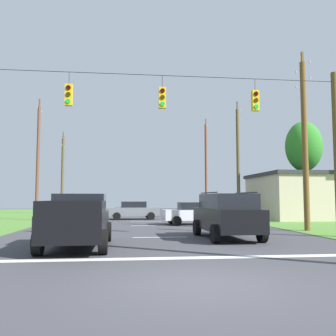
{
  "coord_description": "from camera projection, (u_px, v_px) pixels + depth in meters",
  "views": [
    {
      "loc": [
        -1.54,
        -7.71,
        1.77
      ],
      "look_at": [
        0.71,
        12.31,
        3.44
      ],
      "focal_mm": 39.47,
      "sensor_mm": 36.0,
      "label": 1
    }
  ],
  "objects": [
    {
      "name": "ground_plane",
      "position": [
        200.0,
        284.0,
        7.66
      ],
      "size": [
        120.0,
        120.0,
        0.0
      ],
      "primitive_type": "plane",
      "color": "#3D3D42"
    },
    {
      "name": "stop_bar_stripe",
      "position": [
        178.0,
        258.0,
        11.0
      ],
      "size": [
        14.12,
        0.45,
        0.01
      ],
      "primitive_type": "cube",
      "color": "white",
      "rests_on": "ground"
    },
    {
      "name": "lane_dash_0",
      "position": [
        160.0,
        237.0,
        16.94
      ],
      "size": [
        2.5,
        0.15,
        0.01
      ],
      "primitive_type": "cube",
      "rotation": [
        0.0,
        0.0,
        1.57
      ],
      "color": "white",
      "rests_on": "ground"
    },
    {
      "name": "lane_dash_1",
      "position": [
        150.0,
        226.0,
        24.26
      ],
      "size": [
        2.5,
        0.15,
        0.01
      ],
      "primitive_type": "cube",
      "rotation": [
        0.0,
        0.0,
        1.57
      ],
      "color": "white",
      "rests_on": "ground"
    },
    {
      "name": "lane_dash_2",
      "position": [
        146.0,
        221.0,
        28.83
      ],
      "size": [
        2.5,
        0.15,
        0.01
      ],
      "primitive_type": "cube",
      "rotation": [
        0.0,
        0.0,
        1.57
      ],
      "color": "white",
      "rests_on": "ground"
    },
    {
      "name": "lane_dash_3",
      "position": [
        141.0,
        215.0,
        39.31
      ],
      "size": [
        2.5,
        0.15,
        0.01
      ],
      "primitive_type": "cube",
      "rotation": [
        0.0,
        0.0,
        1.57
      ],
      "color": "white",
      "rests_on": "ground"
    },
    {
      "name": "overhead_signal_span",
      "position": [
        165.0,
        143.0,
        16.43
      ],
      "size": [
        16.51,
        0.31,
        7.78
      ],
      "color": "brown",
      "rests_on": "ground"
    },
    {
      "name": "pickup_truck",
      "position": [
        78.0,
        221.0,
        13.53
      ],
      "size": [
        2.32,
        5.42,
        1.95
      ],
      "color": "black",
      "rests_on": "ground"
    },
    {
      "name": "suv_black",
      "position": [
        227.0,
        215.0,
        16.39
      ],
      "size": [
        2.35,
        4.86,
        2.05
      ],
      "color": "black",
      "rests_on": "ground"
    },
    {
      "name": "distant_car_crossing_white",
      "position": [
        214.0,
        210.0,
        32.86
      ],
      "size": [
        2.14,
        4.36,
        1.52
      ],
      "color": "silver",
      "rests_on": "ground"
    },
    {
      "name": "distant_car_oncoming",
      "position": [
        133.0,
        210.0,
        31.57
      ],
      "size": [
        4.38,
        2.17,
        1.52
      ],
      "color": "slate",
      "rests_on": "ground"
    },
    {
      "name": "distant_car_far_parked",
      "position": [
        195.0,
        213.0,
        25.2
      ],
      "size": [
        4.39,
        2.21,
        1.52
      ],
      "color": "silver",
      "rests_on": "ground"
    },
    {
      "name": "utility_pole_mid_right",
      "position": [
        305.0,
        141.0,
        20.55
      ],
      "size": [
        0.32,
        1.73,
        10.09
      ],
      "color": "brown",
      "rests_on": "ground"
    },
    {
      "name": "utility_pole_far_right",
      "position": [
        238.0,
        160.0,
        32.98
      ],
      "size": [
        0.3,
        1.94,
        10.53
      ],
      "color": "brown",
      "rests_on": "ground"
    },
    {
      "name": "utility_pole_near_left",
      "position": [
        206.0,
        167.0,
        45.35
      ],
      "size": [
        0.31,
        1.93,
        11.68
      ],
      "color": "brown",
      "rests_on": "ground"
    },
    {
      "name": "utility_pole_distant_right",
      "position": [
        38.0,
        160.0,
        30.7
      ],
      "size": [
        0.26,
        1.7,
        10.16
      ],
      "color": "brown",
      "rests_on": "ground"
    },
    {
      "name": "utility_pole_distant_left",
      "position": [
        62.0,
        173.0,
        43.26
      ],
      "size": [
        0.32,
        1.91,
        9.66
      ],
      "color": "brown",
      "rests_on": "ground"
    },
    {
      "name": "tree_roadside_right",
      "position": [
        304.0,
        147.0,
        30.86
      ],
      "size": [
        3.0,
        3.0,
        8.24
      ],
      "color": "brown",
      "rests_on": "ground"
    },
    {
      "name": "roadside_store",
      "position": [
        330.0,
        196.0,
        32.44
      ],
      "size": [
        13.05,
        9.19,
        5.84
      ],
      "color": "beige",
      "rests_on": "ground"
    }
  ]
}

